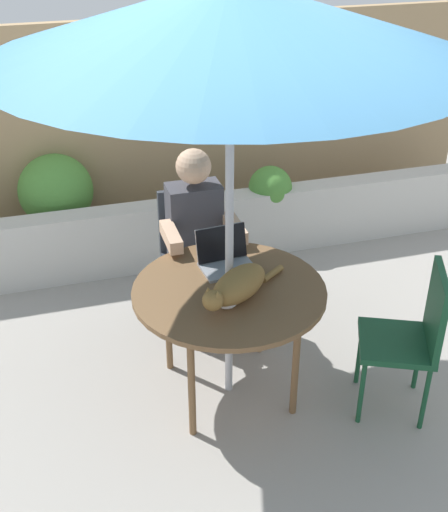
% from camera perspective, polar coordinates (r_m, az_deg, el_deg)
% --- Properties ---
extents(ground_plane, '(14.00, 14.00, 0.00)m').
position_cam_1_polar(ground_plane, '(4.07, 0.40, -11.27)').
color(ground_plane, gray).
extents(fence_back, '(5.64, 0.08, 1.75)m').
position_cam_1_polar(fence_back, '(5.52, -6.30, 10.67)').
color(fence_back, tan).
rests_on(fence_back, ground).
extents(planter_wall_low, '(5.08, 0.20, 0.53)m').
position_cam_1_polar(planter_wall_low, '(5.17, -4.53, 1.93)').
color(planter_wall_low, beige).
rests_on(planter_wall_low, ground).
extents(patio_table, '(1.07, 1.07, 0.71)m').
position_cam_1_polar(patio_table, '(3.67, 0.44, -3.52)').
color(patio_table, brown).
rests_on(patio_table, ground).
extents(patio_umbrella, '(2.27, 2.27, 2.30)m').
position_cam_1_polar(patio_umbrella, '(3.11, 0.55, 19.72)').
color(patio_umbrella, '#B7B7BC').
rests_on(patio_umbrella, ground).
extents(chair_occupied, '(0.40, 0.40, 0.90)m').
position_cam_1_polar(chair_occupied, '(4.45, -2.75, 0.98)').
color(chair_occupied, '#33383F').
rests_on(chair_occupied, ground).
extents(chair_empty, '(0.53, 0.53, 0.90)m').
position_cam_1_polar(chair_empty, '(3.77, 15.97, -6.20)').
color(chair_empty, '#194C2D').
rests_on(chair_empty, ground).
extents(person_seated, '(0.48, 0.48, 1.24)m').
position_cam_1_polar(person_seated, '(4.23, -2.29, 1.99)').
color(person_seated, '#3F3F47').
rests_on(person_seated, ground).
extents(laptop, '(0.32, 0.28, 0.21)m').
position_cam_1_polar(laptop, '(3.83, 0.05, 0.06)').
color(laptop, gray).
rests_on(laptop, patio_table).
extents(cat, '(0.56, 0.41, 0.17)m').
position_cam_1_polar(cat, '(3.50, 1.07, -2.65)').
color(cat, olive).
rests_on(cat, patio_table).
extents(potted_plant_near_fence, '(0.35, 0.35, 0.69)m').
position_cam_1_polar(potted_plant_near_fence, '(5.36, 3.94, 4.74)').
color(potted_plant_near_fence, '#33383D').
rests_on(potted_plant_near_fence, ground).
extents(potted_plant_by_chair, '(0.58, 0.58, 0.82)m').
position_cam_1_polar(potted_plant_by_chair, '(5.40, -14.11, 4.74)').
color(potted_plant_by_chair, '#595654').
rests_on(potted_plant_by_chair, ground).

